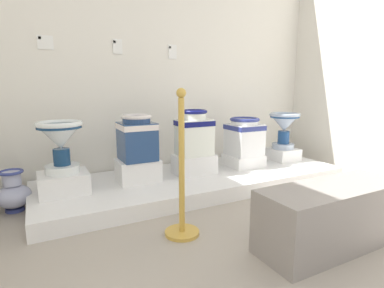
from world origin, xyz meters
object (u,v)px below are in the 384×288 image
plinth_block_slender_white (243,160)px  antique_toilet_slender_white (244,135)px  stanchion_post_near_left (182,191)px  antique_toilet_squat_floral (284,125)px  antique_toilet_rightmost (194,132)px  plinth_block_pale_glazed (138,170)px  antique_toilet_pale_glazed (137,136)px  plinth_block_rightmost (194,164)px  plinth_block_squat_floral (283,154)px  museum_bench (332,216)px  antique_toilet_leftmost (60,139)px  info_placard_third (172,52)px  info_placard_first (45,42)px  plinth_block_leftmost (64,183)px  decorative_vase_companion (13,194)px  info_placard_second (117,46)px

plinth_block_slender_white → antique_toilet_slender_white: 0.28m
stanchion_post_near_left → antique_toilet_squat_floral: bearing=26.9°
antique_toilet_rightmost → antique_toilet_squat_floral: 1.24m
plinth_block_pale_glazed → stanchion_post_near_left: bearing=-88.4°
antique_toilet_pale_glazed → plinth_block_rightmost: 0.67m
plinth_block_squat_floral → museum_bench: bearing=-124.4°
plinth_block_pale_glazed → antique_toilet_squat_floral: (1.82, 0.02, 0.33)m
museum_bench → antique_toilet_leftmost: bearing=135.0°
plinth_block_slender_white → stanchion_post_near_left: (-1.19, -0.89, 0.11)m
plinth_block_squat_floral → info_placard_third: size_ratio=2.13×
plinth_block_squat_floral → info_placard_first: 2.80m
antique_toilet_leftmost → antique_toilet_squat_floral: 2.46m
antique_toilet_pale_glazed → antique_toilet_squat_floral: bearing=0.6°
antique_toilet_pale_glazed → antique_toilet_rightmost: size_ratio=0.92×
antique_toilet_squat_floral → stanchion_post_near_left: 2.03m
plinth_block_leftmost → stanchion_post_near_left: size_ratio=0.39×
antique_toilet_leftmost → antique_toilet_slender_white: 1.87m
antique_toilet_squat_floral → decorative_vase_companion: 2.87m
plinth_block_leftmost → antique_toilet_squat_floral: size_ratio=0.91×
stanchion_post_near_left → antique_toilet_slender_white: bearing=36.8°
antique_toilet_leftmost → info_placard_third: 1.55m
info_placard_first → decorative_vase_companion: bearing=-132.4°
antique_toilet_squat_floral → info_placard_first: (-2.49, 0.47, 0.84)m
info_placard_third → museum_bench: (0.22, -1.96, -1.18)m
antique_toilet_leftmost → stanchion_post_near_left: stanchion_post_near_left is taller
plinth_block_leftmost → antique_toilet_slender_white: (1.86, 0.02, 0.26)m
decorative_vase_companion → stanchion_post_near_left: 1.46m
plinth_block_leftmost → antique_toilet_slender_white: 1.88m
antique_toilet_squat_floral → museum_bench: bearing=-124.4°
museum_bench → plinth_block_slender_white: bearing=74.1°
plinth_block_pale_glazed → antique_toilet_squat_floral: 1.85m
plinth_block_squat_floral → info_placard_second: bearing=165.6°
stanchion_post_near_left → museum_bench: bearing=-36.5°
plinth_block_squat_floral → antique_toilet_leftmost: bearing=-179.0°
info_placard_second → antique_toilet_squat_floral: bearing=-14.4°
antique_toilet_pale_glazed → antique_toilet_slender_white: 1.22m
antique_toilet_slender_white → stanchion_post_near_left: (-1.19, -0.89, -0.17)m
antique_toilet_leftmost → stanchion_post_near_left: size_ratio=0.43×
antique_toilet_pale_glazed → plinth_block_squat_floral: size_ratio=1.29×
plinth_block_rightmost → info_placard_first: (-1.26, 0.51, 1.17)m
antique_toilet_leftmost → antique_toilet_squat_floral: (2.46, 0.04, -0.03)m
info_placard_first → antique_toilet_slender_white: bearing=-14.6°
plinth_block_slender_white → antique_toilet_pale_glazed: bearing=-179.9°
plinth_block_squat_floral → info_placard_second: info_placard_second is taller
antique_toilet_leftmost → info_placard_first: info_placard_first is taller
antique_toilet_slender_white → museum_bench: size_ratio=0.41×
plinth_block_leftmost → plinth_block_rightmost: bearing=0.3°
plinth_block_leftmost → plinth_block_squat_floral: size_ratio=1.22×
stanchion_post_near_left → plinth_block_slender_white: bearing=36.8°
plinth_block_squat_floral → antique_toilet_squat_floral: bearing=-135.0°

